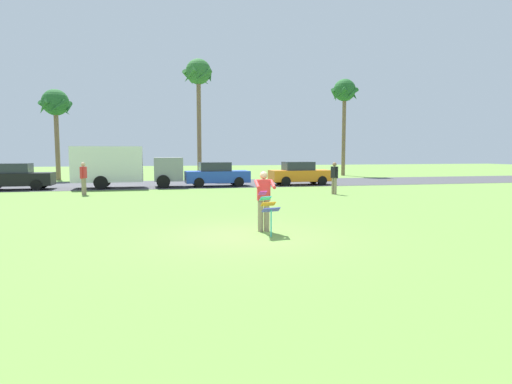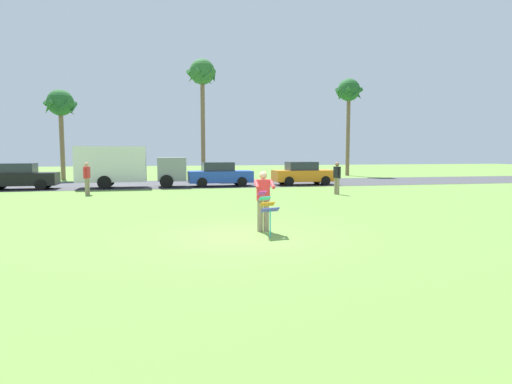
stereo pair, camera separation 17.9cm
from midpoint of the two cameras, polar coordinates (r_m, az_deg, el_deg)
The scene contains 13 objects.
ground_plane at distance 11.74m, azimuth -0.88°, elevation -5.85°, with size 120.00×120.00×0.00m, color olive.
road_strip at distance 30.84m, azimuth -7.75°, elevation 1.09°, with size 120.00×8.00×0.01m, color #424247.
person_kite_flyer at distance 12.22m, azimuth 1.39°, elevation -0.90°, with size 0.58×0.69×1.73m.
kite_held at distance 11.60m, azimuth 1.97°, elevation -1.87°, with size 0.53×0.70×1.21m.
parked_car_black at distance 29.61m, azimuth -28.81°, elevation 1.78°, with size 4.25×1.92×1.60m.
parked_truck_grey_van at distance 28.40m, azimuth -16.83°, elevation 3.38°, with size 6.73×2.19×2.62m.
parked_car_blue at distance 28.54m, azimuth -4.66°, elevation 2.32°, with size 4.25×1.94×1.60m.
parked_car_orange at distance 29.82m, azimuth 6.45°, elevation 2.43°, with size 4.24×1.91×1.60m.
palm_tree_left_near at distance 38.75m, azimuth -24.48°, elevation 10.37°, with size 2.58×2.71×7.31m.
palm_tree_right_near at distance 37.22m, azimuth -7.02°, elevation 14.87°, with size 2.58×2.71×9.99m.
palm_tree_centre_far at distance 42.59m, azimuth 12.38°, elevation 12.58°, with size 2.58×2.71×9.19m.
person_walker_near at distance 24.45m, azimuth -21.40°, elevation 1.83°, with size 0.32×0.55×1.73m.
person_walker_far at distance 23.39m, azimuth 10.95°, elevation 1.96°, with size 0.31×0.55×1.73m.
Camera 2 is at (-2.10, -11.33, 2.29)m, focal length 30.03 mm.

